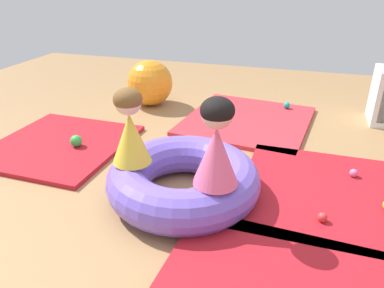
# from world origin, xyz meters

# --- Properties ---
(ground_plane) EXTENTS (8.00, 8.00, 0.00)m
(ground_plane) POSITION_xyz_m (0.00, 0.00, 0.00)
(ground_plane) COLOR #9E7549
(gym_mat_far_left) EXTENTS (1.88, 1.26, 0.04)m
(gym_mat_far_left) POSITION_xyz_m (1.24, 0.38, 0.02)
(gym_mat_far_left) COLOR #B21923
(gym_mat_far_left) RESTS_ON ground
(gym_mat_near_right) EXTENTS (1.36, 1.43, 0.04)m
(gym_mat_near_right) POSITION_xyz_m (0.13, 1.60, 0.02)
(gym_mat_near_right) COLOR red
(gym_mat_near_right) RESTS_ON ground
(gym_mat_front) EXTENTS (1.14, 1.20, 0.04)m
(gym_mat_front) POSITION_xyz_m (-1.39, 0.52, 0.02)
(gym_mat_front) COLOR #B21923
(gym_mat_front) RESTS_ON ground
(inflatable_cushion) EXTENTS (1.06, 1.06, 0.29)m
(inflatable_cushion) POSITION_xyz_m (-0.07, 0.08, 0.14)
(inflatable_cushion) COLOR #7056D1
(inflatable_cushion) RESTS_ON ground
(child_in_yellow) EXTENTS (0.37, 0.37, 0.51)m
(child_in_yellow) POSITION_xyz_m (-0.39, -0.02, 0.54)
(child_in_yellow) COLOR yellow
(child_in_yellow) RESTS_ON inflatable_cushion
(child_in_pink) EXTENTS (0.29, 0.29, 0.54)m
(child_in_pink) POSITION_xyz_m (0.21, -0.12, 0.55)
(child_in_pink) COLOR #E5608E
(child_in_pink) RESTS_ON inflatable_cushion
(play_ball_teal) EXTENTS (0.07, 0.07, 0.07)m
(play_ball_teal) POSITION_xyz_m (0.50, 2.04, 0.08)
(play_ball_teal) COLOR teal
(play_ball_teal) RESTS_ON gym_mat_near_right
(play_ball_green) EXTENTS (0.10, 0.10, 0.10)m
(play_ball_green) POSITION_xyz_m (-1.20, 0.50, 0.09)
(play_ball_green) COLOR green
(play_ball_green) RESTS_ON gym_mat_front
(play_ball_red) EXTENTS (0.06, 0.06, 0.06)m
(play_ball_red) POSITION_xyz_m (0.86, 0.02, 0.07)
(play_ball_red) COLOR red
(play_ball_red) RESTS_ON gym_mat_far_left
(play_ball_pink) EXTENTS (0.06, 0.06, 0.06)m
(play_ball_pink) POSITION_xyz_m (1.09, 0.66, 0.07)
(play_ball_pink) COLOR pink
(play_ball_pink) RESTS_ON gym_mat_far_left
(exercise_ball_large) EXTENTS (0.53, 0.53, 0.53)m
(exercise_ball_large) POSITION_xyz_m (-1.05, 1.82, 0.26)
(exercise_ball_large) COLOR orange
(exercise_ball_large) RESTS_ON ground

